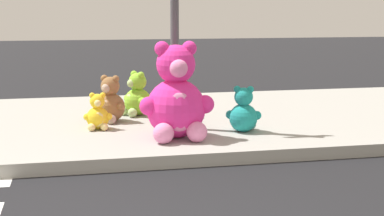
{
  "coord_description": "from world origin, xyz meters",
  "views": [
    {
      "loc": [
        -0.3,
        -2.71,
        1.68
      ],
      "look_at": [
        1.06,
        3.6,
        0.55
      ],
      "focal_mm": 52.35,
      "sensor_mm": 36.0,
      "label": 1
    }
  ],
  "objects_px": {
    "plush_teal": "(243,113)",
    "plush_red": "(176,101)",
    "plush_lime": "(137,98)",
    "plush_brown": "(110,103)",
    "plush_pink_large": "(176,100)",
    "plush_yellow": "(98,115)"
  },
  "relations": [
    {
      "from": "plush_teal",
      "to": "plush_lime",
      "type": "height_order",
      "value": "plush_lime"
    },
    {
      "from": "plush_lime",
      "to": "plush_red",
      "type": "distance_m",
      "value": 0.61
    },
    {
      "from": "plush_brown",
      "to": "plush_red",
      "type": "relative_size",
      "value": 1.11
    },
    {
      "from": "plush_brown",
      "to": "plush_yellow",
      "type": "bearing_deg",
      "value": -111.47
    },
    {
      "from": "plush_brown",
      "to": "plush_pink_large",
      "type": "bearing_deg",
      "value": -58.68
    },
    {
      "from": "plush_teal",
      "to": "plush_lime",
      "type": "relative_size",
      "value": 0.9
    },
    {
      "from": "plush_brown",
      "to": "plush_red",
      "type": "bearing_deg",
      "value": 7.34
    },
    {
      "from": "plush_pink_large",
      "to": "plush_yellow",
      "type": "bearing_deg",
      "value": 142.0
    },
    {
      "from": "plush_brown",
      "to": "plush_red",
      "type": "height_order",
      "value": "plush_brown"
    },
    {
      "from": "plush_brown",
      "to": "plush_yellow",
      "type": "xyz_separation_m",
      "value": [
        -0.19,
        -0.47,
        -0.07
      ]
    },
    {
      "from": "plush_brown",
      "to": "plush_lime",
      "type": "distance_m",
      "value": 0.58
    },
    {
      "from": "plush_lime",
      "to": "plush_red",
      "type": "height_order",
      "value": "plush_lime"
    },
    {
      "from": "plush_teal",
      "to": "plush_red",
      "type": "xyz_separation_m",
      "value": [
        -0.66,
        1.12,
        -0.0
      ]
    },
    {
      "from": "plush_pink_large",
      "to": "plush_brown",
      "type": "height_order",
      "value": "plush_pink_large"
    },
    {
      "from": "plush_lime",
      "to": "plush_yellow",
      "type": "height_order",
      "value": "plush_lime"
    },
    {
      "from": "plush_pink_large",
      "to": "plush_brown",
      "type": "distance_m",
      "value": 1.4
    },
    {
      "from": "plush_pink_large",
      "to": "plush_lime",
      "type": "height_order",
      "value": "plush_pink_large"
    },
    {
      "from": "plush_teal",
      "to": "plush_brown",
      "type": "xyz_separation_m",
      "value": [
        -1.62,
        1.0,
        0.02
      ]
    },
    {
      "from": "plush_pink_large",
      "to": "plush_brown",
      "type": "bearing_deg",
      "value": 121.32
    },
    {
      "from": "plush_yellow",
      "to": "plush_pink_large",
      "type": "bearing_deg",
      "value": -38.0
    },
    {
      "from": "plush_pink_large",
      "to": "plush_yellow",
      "type": "xyz_separation_m",
      "value": [
        -0.91,
        0.71,
        -0.28
      ]
    },
    {
      "from": "plush_yellow",
      "to": "plush_red",
      "type": "bearing_deg",
      "value": 27.51
    }
  ]
}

